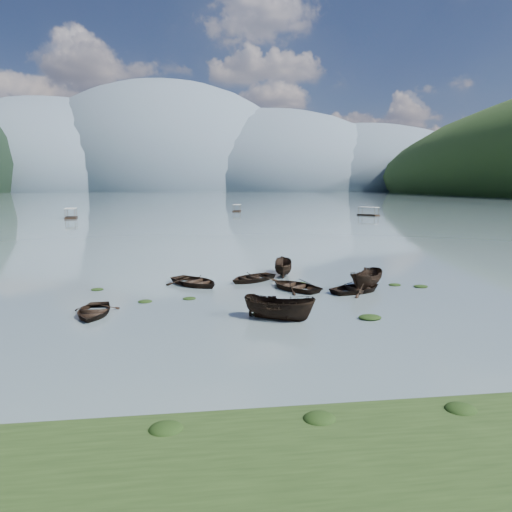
{
  "coord_description": "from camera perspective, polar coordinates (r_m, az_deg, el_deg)",
  "views": [
    {
      "loc": [
        -4.9,
        -25.69,
        7.79
      ],
      "look_at": [
        0.0,
        12.0,
        2.0
      ],
      "focal_mm": 32.0,
      "sensor_mm": 36.0,
      "label": 1
    }
  ],
  "objects": [
    {
      "name": "rowboat_3",
      "position": [
        35.22,
        4.84,
        -4.15
      ],
      "size": [
        5.21,
        5.58,
        0.94
      ],
      "primitive_type": "imported",
      "rotation": [
        0.0,
        0.0,
        3.72
      ],
      "color": "black",
      "rests_on": "ground"
    },
    {
      "name": "pontoon_right",
      "position": [
        128.19,
        13.86,
        4.93
      ],
      "size": [
        5.4,
        6.06,
        2.22
      ],
      "primitive_type": null,
      "rotation": [
        0.0,
        0.0,
        0.65
      ],
      "color": "black",
      "rests_on": "ground"
    },
    {
      "name": "haze_mtn_b",
      "position": [
        927.36,
        -10.92,
        8.03
      ],
      "size": [
        520.0,
        520.0,
        340.0
      ],
      "primitive_type": "ellipsoid",
      "color": "#475666",
      "rests_on": "ground"
    },
    {
      "name": "weed_clump_1",
      "position": [
        28.25,
        0.38,
        -7.35
      ],
      "size": [
        0.95,
        0.76,
        0.21
      ],
      "primitive_type": "ellipsoid",
      "color": "black",
      "rests_on": "ground"
    },
    {
      "name": "near_shore",
      "position": [
        14.88,
        14.18,
        -23.2
      ],
      "size": [
        60.0,
        6.0,
        0.5
      ],
      "primitive_type": "cube",
      "color": "black",
      "rests_on": "ground"
    },
    {
      "name": "rowboat_4",
      "position": [
        35.06,
        12.55,
        -4.39
      ],
      "size": [
        5.3,
        4.62,
        0.92
      ],
      "primitive_type": "imported",
      "rotation": [
        0.0,
        0.0,
        1.97
      ],
      "color": "black",
      "rests_on": "ground"
    },
    {
      "name": "rowboat_5",
      "position": [
        36.25,
        13.65,
        -4.0
      ],
      "size": [
        4.3,
        4.48,
        1.75
      ],
      "primitive_type": "imported",
      "rotation": [
        0.0,
        0.0,
        -0.74
      ],
      "color": "black",
      "rests_on": "ground"
    },
    {
      "name": "rowboat_6",
      "position": [
        36.81,
        -7.64,
        -3.63
      ],
      "size": [
        5.69,
        5.88,
        0.99
      ],
      "primitive_type": "imported",
      "rotation": [
        0.0,
        0.0,
        0.69
      ],
      "color": "black",
      "rests_on": "ground"
    },
    {
      "name": "rowboat_2",
      "position": [
        27.29,
        2.88,
        -7.94
      ],
      "size": [
        4.69,
        3.65,
        1.72
      ],
      "primitive_type": "imported",
      "rotation": [
        0.0,
        0.0,
        1.05
      ],
      "color": "black",
      "rests_on": "ground"
    },
    {
      "name": "weed_clump_6",
      "position": [
        32.41,
        -8.33,
        -5.34
      ],
      "size": [
        0.93,
        0.78,
        0.19
      ],
      "primitive_type": "ellipsoid",
      "color": "black",
      "rests_on": "ground"
    },
    {
      "name": "ground_plane",
      "position": [
        27.29,
        3.28,
        -7.94
      ],
      "size": [
        2400.0,
        2400.0,
        0.0
      ],
      "primitive_type": "plane",
      "color": "slate"
    },
    {
      "name": "weed_clump_3",
      "position": [
        37.27,
        5.7,
        -3.45
      ],
      "size": [
        0.8,
        0.68,
        0.18
      ],
      "primitive_type": "ellipsoid",
      "color": "black",
      "rests_on": "ground"
    },
    {
      "name": "haze_mtn_d",
      "position": [
        981.08,
        12.06,
        8.02
      ],
      "size": [
        520.0,
        520.0,
        220.0
      ],
      "primitive_type": "ellipsoid",
      "color": "#475666",
      "rests_on": "ground"
    },
    {
      "name": "weed_clump_0",
      "position": [
        32.14,
        -13.69,
        -5.62
      ],
      "size": [
        0.96,
        0.79,
        0.21
      ],
      "primitive_type": "ellipsoid",
      "color": "black",
      "rests_on": "ground"
    },
    {
      "name": "rowboat_8",
      "position": [
        40.78,
        3.37,
        -2.37
      ],
      "size": [
        2.32,
        4.36,
        1.6
      ],
      "primitive_type": "imported",
      "rotation": [
        0.0,
        0.0,
        2.95
      ],
      "color": "black",
      "rests_on": "ground"
    },
    {
      "name": "rowboat_7",
      "position": [
        38.1,
        -0.51,
        -3.14
      ],
      "size": [
        5.42,
        5.16,
        0.91
      ],
      "primitive_type": "imported",
      "rotation": [
        0.0,
        0.0,
        5.35
      ],
      "color": "black",
      "rests_on": "ground"
    },
    {
      "name": "pontoon_left",
      "position": [
        122.2,
        -22.1,
        4.38
      ],
      "size": [
        3.65,
        6.71,
        2.44
      ],
      "primitive_type": null,
      "rotation": [
        0.0,
        0.0,
        0.16
      ],
      "color": "black",
      "rests_on": "ground"
    },
    {
      "name": "weed_clump_7",
      "position": [
        38.05,
        16.96,
        -3.53
      ],
      "size": [
        0.98,
        0.79,
        0.21
      ],
      "primitive_type": "ellipsoid",
      "color": "black",
      "rests_on": "ground"
    },
    {
      "name": "weed_clump_4",
      "position": [
        38.05,
        19.9,
        -3.68
      ],
      "size": [
        1.12,
        0.89,
        0.23
      ],
      "primitive_type": "ellipsoid",
      "color": "black",
      "rests_on": "ground"
    },
    {
      "name": "weed_clump_2",
      "position": [
        28.23,
        14.04,
        -7.63
      ],
      "size": [
        1.38,
        1.1,
        0.3
      ],
      "primitive_type": "ellipsoid",
      "color": "black",
      "rests_on": "ground"
    },
    {
      "name": "weed_clump_5",
      "position": [
        36.86,
        -19.23,
        -4.03
      ],
      "size": [
        0.96,
        0.77,
        0.2
      ],
      "primitive_type": "ellipsoid",
      "color": "black",
      "rests_on": "ground"
    },
    {
      "name": "haze_mtn_a",
      "position": [
        960.23,
        -23.02,
        7.52
      ],
      "size": [
        520.0,
        520.0,
        280.0
      ],
      "primitive_type": "ellipsoid",
      "color": "#475666",
      "rests_on": "ground"
    },
    {
      "name": "pontoon_centre",
      "position": [
        144.84,
        -2.41,
        5.57
      ],
      "size": [
        3.33,
        5.93,
        2.14
      ],
      "primitive_type": null,
      "rotation": [
        0.0,
        0.0,
        -0.19
      ],
      "color": "black",
      "rests_on": "ground"
    },
    {
      "name": "haze_mtn_c",
      "position": [
        937.0,
        1.51,
        8.19
      ],
      "size": [
        520.0,
        520.0,
        260.0
      ],
      "primitive_type": "ellipsoid",
      "color": "#475666",
      "rests_on": "ground"
    },
    {
      "name": "rowboat_0",
      "position": [
        29.89,
        -19.65,
        -6.96
      ],
      "size": [
        3.0,
        4.14,
        0.84
      ],
      "primitive_type": "imported",
      "rotation": [
        0.0,
        0.0,
        0.02
      ],
      "color": "black",
      "rests_on": "ground"
    }
  ]
}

